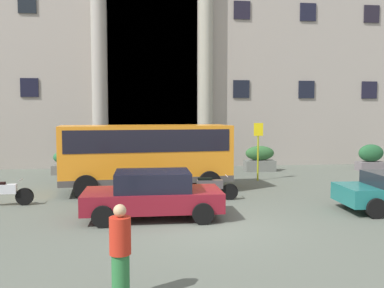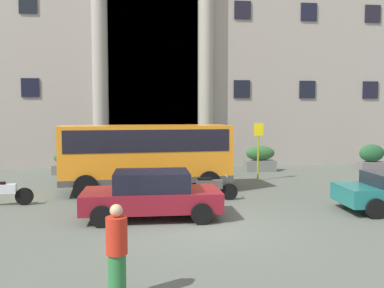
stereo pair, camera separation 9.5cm
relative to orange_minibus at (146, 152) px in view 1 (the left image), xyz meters
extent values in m
cube|color=#545A4F|center=(1.65, -5.50, -1.66)|extent=(80.00, 64.00, 0.12)
cube|color=gray|center=(1.65, 12.00, 8.88)|extent=(40.52, 9.00, 20.97)
cube|color=black|center=(0.47, 7.56, 4.14)|extent=(5.19, 0.12, 11.49)
cylinder|color=gray|center=(-2.57, 7.25, 4.14)|extent=(0.87, 0.87, 11.49)
cylinder|color=gray|center=(3.50, 7.25, 4.14)|extent=(0.87, 0.87, 11.49)
cube|color=black|center=(-6.46, 7.46, 3.01)|extent=(0.98, 0.08, 1.05)
cube|color=black|center=(5.70, 7.46, 3.01)|extent=(0.98, 0.08, 1.05)
cube|color=black|center=(9.75, 7.46, 3.01)|extent=(0.98, 0.08, 1.05)
cube|color=black|center=(13.80, 7.46, 3.01)|extent=(0.98, 0.08, 1.05)
cube|color=black|center=(-6.46, 7.46, 7.62)|extent=(0.98, 0.08, 1.05)
cube|color=black|center=(5.70, 7.46, 7.62)|extent=(0.98, 0.08, 1.05)
cube|color=black|center=(9.75, 7.46, 7.62)|extent=(0.98, 0.08, 1.05)
cube|color=black|center=(13.80, 7.46, 7.62)|extent=(0.98, 0.08, 1.05)
cube|color=orange|center=(-0.01, 0.00, -0.04)|extent=(6.92, 2.93, 2.23)
cube|color=black|center=(-0.01, 0.00, 0.50)|extent=(6.52, 2.92, 0.86)
cube|color=black|center=(3.26, 0.35, 0.32)|extent=(0.26, 1.86, 1.07)
cube|color=#484542|center=(-0.01, 0.00, -1.03)|extent=(6.92, 2.97, 0.24)
cylinder|color=black|center=(2.21, 1.36, -1.15)|extent=(0.92, 0.38, 0.90)
cylinder|color=black|center=(2.45, -0.85, -1.15)|extent=(0.92, 0.38, 0.90)
cylinder|color=black|center=(-2.46, 0.85, -1.15)|extent=(0.92, 0.38, 0.90)
cylinder|color=black|center=(-2.23, -1.36, -1.15)|extent=(0.92, 0.38, 0.90)
cylinder|color=#9AA019|center=(5.23, 2.03, -0.27)|extent=(0.08, 0.08, 2.66)
cube|color=yellow|center=(5.23, 2.00, 0.81)|extent=(0.44, 0.03, 0.60)
cube|color=slate|center=(12.39, 4.64, -1.36)|extent=(1.49, 0.77, 0.49)
ellipsoid|color=#20532D|center=(12.39, 4.64, -0.63)|extent=(1.43, 0.69, 0.97)
cube|color=slate|center=(6.20, 5.12, -1.31)|extent=(1.66, 0.75, 0.59)
ellipsoid|color=#2D5D2E|center=(6.20, 5.12, -0.61)|extent=(1.59, 0.67, 0.80)
cube|color=#65635C|center=(-3.99, 5.26, -1.36)|extent=(1.66, 0.93, 0.49)
ellipsoid|color=#255F37|center=(-3.99, 5.26, -0.72)|extent=(1.60, 0.83, 0.78)
cylinder|color=black|center=(6.87, -3.50, -1.29)|extent=(0.63, 0.22, 0.62)
cylinder|color=black|center=(6.80, -5.24, -1.29)|extent=(0.63, 0.22, 0.62)
cube|color=maroon|center=(0.15, -4.37, -1.05)|extent=(4.11, 1.84, 0.58)
cube|color=black|center=(0.15, -4.37, -0.47)|extent=(2.22, 1.62, 0.57)
cylinder|color=black|center=(1.55, -3.45, -1.29)|extent=(0.62, 0.20, 0.62)
cylinder|color=black|center=(1.55, -5.29, -1.29)|extent=(0.62, 0.20, 0.62)
cylinder|color=black|center=(-1.24, -3.45, -1.29)|extent=(0.62, 0.20, 0.62)
cylinder|color=black|center=(-1.24, -5.29, -1.29)|extent=(0.62, 0.20, 0.62)
cylinder|color=black|center=(-4.18, -2.15, -1.30)|extent=(0.60, 0.12, 0.60)
cube|color=silver|center=(-4.88, -2.17, -1.02)|extent=(0.90, 0.27, 0.32)
cylinder|color=#A5A5A8|center=(-4.30, -2.15, -0.72)|extent=(0.05, 0.55, 0.03)
cylinder|color=black|center=(3.01, -2.10, -1.30)|extent=(0.60, 0.13, 0.60)
cylinder|color=black|center=(1.54, -2.03, -1.30)|extent=(0.60, 0.15, 0.60)
cube|color=#4F484A|center=(2.28, -2.07, -1.02)|extent=(0.95, 0.28, 0.32)
cube|color=black|center=(2.10, -2.06, -0.84)|extent=(0.53, 0.22, 0.12)
cylinder|color=#A5A5A8|center=(2.89, -2.09, -0.72)|extent=(0.05, 0.55, 0.03)
cylinder|color=#296C37|center=(-0.50, -9.87, -1.20)|extent=(0.30, 0.30, 0.81)
cylinder|color=red|center=(-0.50, -9.87, -0.48)|extent=(0.36, 0.36, 0.62)
sphere|color=tan|center=(-0.50, -9.87, -0.07)|extent=(0.22, 0.22, 0.22)
camera|label=1|loc=(-0.10, -16.63, 1.53)|focal=38.39mm
camera|label=2|loc=(0.00, -16.64, 1.53)|focal=38.39mm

